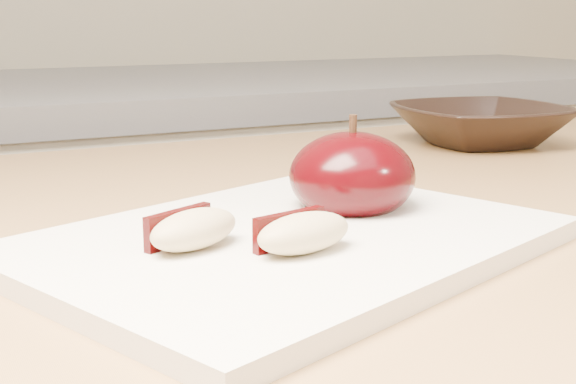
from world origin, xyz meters
name	(u,v)px	position (x,y,z in m)	size (l,w,h in m)	color
back_cabinet	(18,384)	(0.00, 1.20, 0.47)	(2.40, 0.62, 0.94)	silver
cutting_board	(288,242)	(0.07, 0.39, 0.91)	(0.31, 0.23, 0.01)	white
apple_half	(352,176)	(0.13, 0.43, 0.93)	(0.11, 0.11, 0.07)	black
apple_wedge_a	(192,229)	(0.00, 0.38, 0.92)	(0.07, 0.05, 0.02)	tan
apple_wedge_b	(302,232)	(0.06, 0.35, 0.92)	(0.07, 0.04, 0.02)	tan
bowl	(480,125)	(0.43, 0.65, 0.92)	(0.18, 0.18, 0.04)	black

